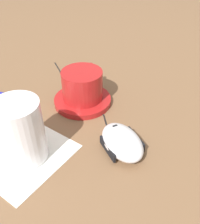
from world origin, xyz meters
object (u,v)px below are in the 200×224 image
saucer (83,100)px  computer_mouse (122,142)px  drinking_glass (21,131)px  coffee_cup (83,84)px  pen (11,95)px

saucer → computer_mouse: size_ratio=1.23×
drinking_glass → coffee_cup: bearing=121.8°
saucer → coffee_cup: 0.04m
saucer → coffee_cup: bearing=137.2°
drinking_glass → computer_mouse: bearing=65.8°
coffee_cup → drinking_glass: bearing=-58.2°
computer_mouse → drinking_glass: bearing=-114.2°
coffee_cup → pen: 0.18m
saucer → computer_mouse: 0.17m
coffee_cup → drinking_glass: (0.10, -0.16, 0.01)m
saucer → coffee_cup: coffee_cup is taller
drinking_glass → pen: bearing=173.7°
coffee_cup → pen: bearing=-125.9°
saucer → computer_mouse: computer_mouse is taller
drinking_glass → pen: size_ratio=0.93×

